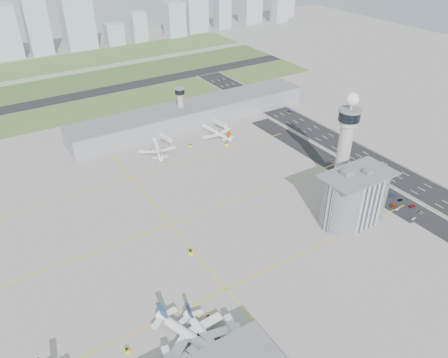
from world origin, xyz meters
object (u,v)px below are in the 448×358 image
car_lot_0 (414,218)px  car_lot_7 (412,206)px  car_hw_1 (348,149)px  control_tower (346,138)px  tug_1 (208,317)px  tug_5 (226,144)px  car_hw_2 (289,112)px  jet_bridge_near_2 (240,344)px  secondary_tower (180,103)px  jet_bridge_far_1 (215,122)px  car_hw_4 (238,95)px  car_lot_10 (385,191)px  car_lot_5 (362,188)px  car_lot_3 (379,199)px  car_lot_9 (393,196)px  tug_0 (127,350)px  admin_building (354,197)px  car_lot_8 (400,200)px  airplane_far_a (157,146)px  airplane_near_c (211,338)px  car_lot_2 (393,205)px  car_lot_1 (398,209)px  airplane_near_b (194,335)px  tug_2 (196,313)px  car_lot_11 (373,183)px  tug_4 (191,145)px  car_lot_4 (370,193)px  airplane_far_b (216,130)px  tug_3 (191,252)px

car_lot_0 → car_lot_7: car_lot_7 is taller
car_hw_1 → control_tower: bearing=-143.6°
tug_1 → tug_5: size_ratio=0.92×
tug_1 → car_hw_2: tug_1 is taller
jet_bridge_near_2 → secondary_tower: bearing=-11.5°
jet_bridge_far_1 → car_hw_4: bearing=121.0°
tug_5 → car_lot_10: tug_5 is taller
car_lot_0 → car_lot_5: size_ratio=1.08×
car_lot_0 → car_lot_7: size_ratio=0.80×
car_lot_3 → car_lot_9: size_ratio=1.05×
secondary_tower → tug_0: size_ratio=11.39×
admin_building → car_lot_8: size_ratio=11.68×
airplane_far_a → jet_bridge_near_2: airplane_far_a is taller
car_lot_0 → airplane_near_c: bearing=86.0°
car_lot_9 → car_lot_2: bearing=138.2°
jet_bridge_near_2 → car_lot_1: bearing=-67.5°
airplane_near_b → car_lot_7: (161.00, 15.42, -5.16)m
tug_2 → car_lot_8: size_ratio=0.88×
tug_0 → car_lot_2: size_ratio=0.59×
tug_0 → car_lot_11: (186.26, 34.27, -0.22)m
car_hw_2 → tug_4: bearing=179.5°
car_lot_11 → car_lot_2: bearing=154.9°
car_hw_1 → admin_building: bearing=-136.0°
car_hw_2 → car_lot_10: bearing=-109.1°
jet_bridge_near_2 → car_hw_4: bearing=-23.7°
jet_bridge_far_1 → car_lot_4: jet_bridge_far_1 is taller
car_lot_4 → car_hw_1: bearing=-33.2°
secondary_tower → jet_bridge_near_2: (-83.00, -211.00, -15.95)m
secondary_tower → tug_2: 207.18m
tug_0 → tug_2: bearing=-174.7°
car_lot_11 → car_lot_1: bearing=155.8°
car_lot_2 → jet_bridge_near_2: bearing=101.8°
airplane_near_b → car_lot_3: 153.69m
tug_2 → car_lot_0: size_ratio=0.87×
car_hw_4 → airplane_near_c: bearing=-122.3°
control_tower → car_hw_4: size_ratio=18.55×
tug_0 → car_lot_9: size_ratio=0.73×
car_lot_9 → car_lot_11: bearing=4.2°
car_lot_2 → tug_5: bearing=16.9°
car_lot_4 → car_lot_8: size_ratio=1.04×
car_lot_7 → car_hw_4: size_ratio=1.30×
admin_building → car_lot_9: 43.01m
jet_bridge_near_2 → car_lot_11: bearing=-58.4°
jet_bridge_far_1 → control_tower: bearing=-0.8°
tug_1 → car_hw_2: (179.27, 160.48, -0.28)m
secondary_tower → tug_1: 209.87m
tug_5 → car_lot_1: bearing=131.3°
airplane_far_b → car_lot_8: size_ratio=9.57×
tug_3 → car_lot_0: size_ratio=0.97×
admin_building → airplane_far_b: 137.57m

